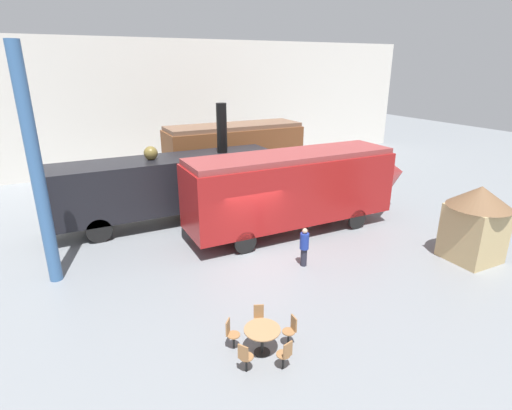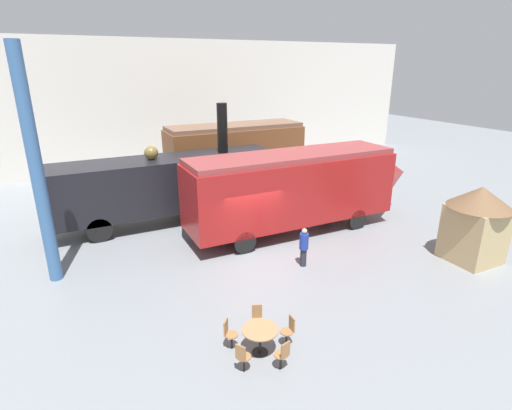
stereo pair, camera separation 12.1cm
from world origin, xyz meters
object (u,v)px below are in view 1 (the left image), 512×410
(cafe_chair_0, at_px, (285,353))
(ticket_kiosk, at_px, (476,219))
(passenger_coach_wooden, at_px, (234,151))
(cafe_table_near, at_px, (262,333))
(steam_locomotive, at_px, (165,183))
(visitor_person, at_px, (304,246))
(streamlined_locomotive, at_px, (306,185))

(cafe_chair_0, relative_size, ticket_kiosk, 0.29)
(passenger_coach_wooden, xyz_separation_m, cafe_table_near, (-5.54, -14.30, -1.66))
(cafe_chair_0, xyz_separation_m, ticket_kiosk, (9.64, 1.99, 1.16))
(steam_locomotive, distance_m, cafe_table_near, 10.61)
(visitor_person, bearing_deg, ticket_kiosk, -21.95)
(cafe_chair_0, distance_m, visitor_person, 5.68)
(passenger_coach_wooden, height_order, streamlined_locomotive, passenger_coach_wooden)
(cafe_chair_0, bearing_deg, visitor_person, -52.43)
(steam_locomotive, height_order, ticket_kiosk, steam_locomotive)
(streamlined_locomotive, relative_size, ticket_kiosk, 3.87)
(cafe_chair_0, xyz_separation_m, visitor_person, (3.48, 4.47, 0.32))
(passenger_coach_wooden, relative_size, cafe_table_near, 8.47)
(streamlined_locomotive, relative_size, cafe_table_near, 11.94)
(steam_locomotive, relative_size, ticket_kiosk, 3.62)
(streamlined_locomotive, height_order, cafe_table_near, streamlined_locomotive)
(steam_locomotive, bearing_deg, cafe_chair_0, -90.34)
(streamlined_locomotive, bearing_deg, visitor_person, -124.00)
(steam_locomotive, height_order, streamlined_locomotive, steam_locomotive)
(cafe_chair_0, relative_size, visitor_person, 0.57)
(passenger_coach_wooden, height_order, cafe_chair_0, passenger_coach_wooden)
(cafe_chair_0, bearing_deg, steam_locomotive, -14.91)
(visitor_person, bearing_deg, streamlined_locomotive, 56.00)
(passenger_coach_wooden, distance_m, streamlined_locomotive, 7.50)
(cafe_table_near, relative_size, ticket_kiosk, 0.32)
(cafe_table_near, height_order, ticket_kiosk, ticket_kiosk)
(visitor_person, bearing_deg, passenger_coach_wooden, 80.19)
(cafe_table_near, relative_size, cafe_chair_0, 1.12)
(steam_locomotive, xyz_separation_m, cafe_chair_0, (-0.07, -11.35, -1.43))
(passenger_coach_wooden, xyz_separation_m, visitor_person, (-1.84, -10.66, -1.44))
(streamlined_locomotive, xyz_separation_m, visitor_person, (-2.14, -3.17, -1.27))
(streamlined_locomotive, distance_m, ticket_kiosk, 6.95)
(steam_locomotive, xyz_separation_m, streamlined_locomotive, (5.55, -3.71, 0.16))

